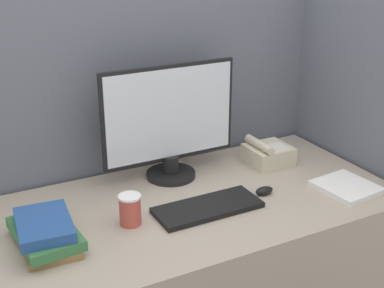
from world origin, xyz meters
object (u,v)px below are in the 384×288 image
object	(u,v)px
monitor	(170,124)
desk_telephone	(268,154)
mouse	(264,191)
coffee_cup	(130,210)
keyboard	(208,207)
book_stack	(46,233)

from	to	relation	value
monitor	desk_telephone	xyz separation A→B (m)	(0.44, -0.08, -0.19)
monitor	mouse	distance (m)	0.46
coffee_cup	mouse	bearing A→B (deg)	-3.58
monitor	keyboard	xyz separation A→B (m)	(-0.00, -0.33, -0.22)
coffee_cup	desk_telephone	xyz separation A→B (m)	(0.73, 0.21, -0.01)
mouse	coffee_cup	distance (m)	0.55
monitor	mouse	xyz separation A→B (m)	(0.25, -0.32, -0.22)
desk_telephone	book_stack	bearing A→B (deg)	-168.55
monitor	coffee_cup	bearing A→B (deg)	-135.79
mouse	book_stack	xyz separation A→B (m)	(-0.84, 0.03, 0.03)
keyboard	desk_telephone	size ratio (longest dim) A/B	2.18
keyboard	coffee_cup	world-z (taller)	coffee_cup
coffee_cup	book_stack	world-z (taller)	coffee_cup
mouse	book_stack	world-z (taller)	book_stack
mouse	desk_telephone	size ratio (longest dim) A/B	0.41
monitor	mouse	bearing A→B (deg)	-51.69
book_stack	desk_telephone	bearing A→B (deg)	11.45
keyboard	mouse	bearing A→B (deg)	1.26
monitor	desk_telephone	distance (m)	0.48
keyboard	book_stack	distance (m)	0.59
book_stack	desk_telephone	distance (m)	1.05
coffee_cup	desk_telephone	bearing A→B (deg)	15.88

